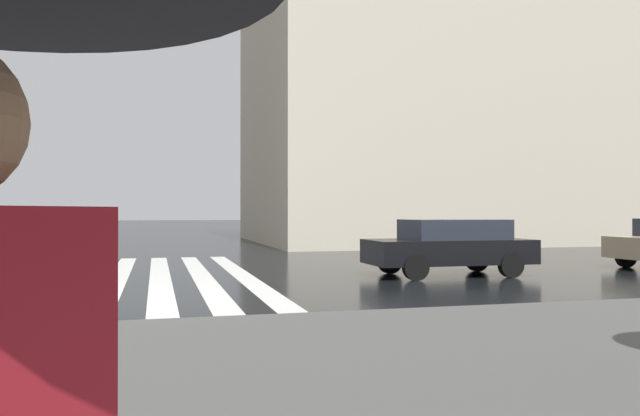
% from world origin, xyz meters
% --- Properties ---
extents(ground_plane, '(220.00, 220.00, 0.00)m').
position_xyz_m(ground_plane, '(0.00, 0.00, 0.00)').
color(ground_plane, black).
extents(zebra_crossing, '(13.00, 6.50, 0.01)m').
position_xyz_m(zebra_crossing, '(4.00, -0.41, 0.00)').
color(zebra_crossing, silver).
rests_on(zebra_crossing, ground_plane).
extents(haussmann_block_corner, '(14.34, 27.86, 19.99)m').
position_xyz_m(haussmann_block_corner, '(19.67, -20.32, 9.79)').
color(haussmann_block_corner, beige).
rests_on(haussmann_block_corner, ground_plane).
extents(car_black, '(1.85, 4.10, 1.41)m').
position_xyz_m(car_black, '(2.50, -8.45, 0.76)').
color(car_black, black).
rests_on(car_black, ground_plane).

